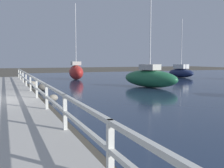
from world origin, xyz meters
name	(u,v)px	position (x,y,z in m)	size (l,w,h in m)	color
railing	(37,85)	(1.83, 0.00, 0.89)	(0.10, 32.50, 0.97)	silver
boulder_downstream	(33,84)	(2.42, 8.07, 0.23)	(0.60, 0.54, 0.45)	gray
boulder_upstream	(43,87)	(2.80, 4.90, 0.26)	(0.70, 0.63, 0.52)	#666056
boulder_water_edge	(53,98)	(2.65, 0.06, 0.17)	(0.47, 0.42, 0.35)	gray
sailboat_red	(76,72)	(7.57, 14.20, 0.86)	(1.43, 3.14, 8.06)	red
sailboat_green	(150,78)	(10.72, 4.06, 0.74)	(3.22, 5.16, 6.85)	#236B42
sailboat_navy	(181,72)	(20.22, 12.73, 0.67)	(2.13, 3.85, 6.97)	#192347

